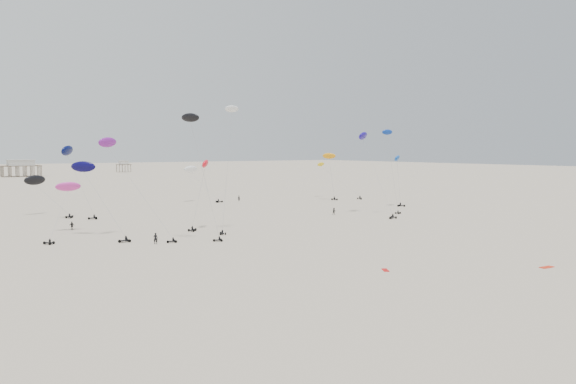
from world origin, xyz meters
TOP-DOWN VIEW (x-y plane):
  - ground_plane at (0.00, 200.00)m, footprint 900.00×900.00m
  - pavilion_main at (-10.00, 350.00)m, footprint 21.00×13.00m
  - pavilion_small at (60.00, 380.00)m, footprint 9.00×7.00m
  - rig_0 at (48.01, 104.08)m, footprint 4.52×5.42m
  - rig_1 at (-13.58, 88.30)m, footprint 7.67×7.36m
  - rig_2 at (-23.27, 81.65)m, footprint 5.34×7.35m
  - rig_3 at (50.53, 133.90)m, footprint 7.73×16.81m
  - rig_4 at (44.53, 129.66)m, footprint 3.78×5.55m
  - rig_5 at (-17.08, 93.19)m, footprint 6.78×5.36m
  - rig_6 at (33.05, 91.62)m, footprint 4.50×3.58m
  - rig_7 at (-40.44, 103.35)m, footprint 10.11×16.76m
  - rig_8 at (-37.38, 95.50)m, footprint 6.80×14.82m
  - rig_9 at (28.54, 94.94)m, footprint 6.91×16.83m
  - rig_10 at (-33.91, 126.04)m, footprint 7.61×9.42m
  - rig_11 at (6.85, 147.49)m, footprint 9.61×10.34m
  - rig_12 at (-38.71, 136.88)m, footprint 9.36×14.96m
  - rig_13 at (-33.45, 93.23)m, footprint 9.49×16.63m
  - spectator_0 at (-31.06, 81.71)m, footprint 0.96×0.83m
  - spectator_1 at (19.98, 97.55)m, footprint 1.12×0.88m
  - spectator_2 at (-38.68, 106.46)m, footprint 1.33×1.02m
  - spectator_3 at (18.57, 142.00)m, footprint 0.88×0.78m
  - grounded_kite_a at (5.49, 34.35)m, footprint 2.26×1.05m
  - grounded_kite_b at (-13.67, 45.21)m, footprint 1.53×1.90m

SIDE VIEW (x-z plane):
  - ground_plane at x=0.00m, z-range 0.00..0.00m
  - spectator_0 at x=-31.06m, z-range -1.11..1.11m
  - spectator_1 at x=19.98m, z-range -1.00..1.00m
  - spectator_2 at x=-38.68m, z-range -1.00..1.00m
  - spectator_3 at x=18.57m, z-range -1.01..1.01m
  - grounded_kite_a at x=5.49m, z-range -0.04..0.04m
  - grounded_kite_b at x=-13.67m, z-range -0.04..0.04m
  - pavilion_small at x=60.00m, z-range -0.51..7.49m
  - pavilion_main at x=-10.00m, z-range -0.68..9.12m
  - rig_3 at x=50.53m, z-range -2.41..15.34m
  - rig_12 at x=-38.71m, z-range -0.09..14.47m
  - rig_7 at x=-40.44m, z-range -1.47..15.96m
  - rig_11 at x=6.85m, z-range 1.86..14.35m
  - rig_5 at x=-17.08m, z-range 2.14..16.06m
  - rig_4 at x=44.53m, z-range 2.15..16.93m
  - rig_0 at x=48.01m, z-range 2.39..16.74m
  - rig_8 at x=-37.38m, z-range 1.31..18.08m
  - rig_6 at x=33.05m, z-range 2.23..22.94m
  - rig_10 at x=-33.91m, z-range 4.72..21.66m
  - rig_13 at x=-33.45m, z-range 3.17..25.25m
  - rig_9 at x=28.54m, z-range 4.13..26.45m
  - rig_2 at x=-23.27m, z-range 4.94..27.13m
  - rig_1 at x=-13.58m, z-range 3.96..28.50m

